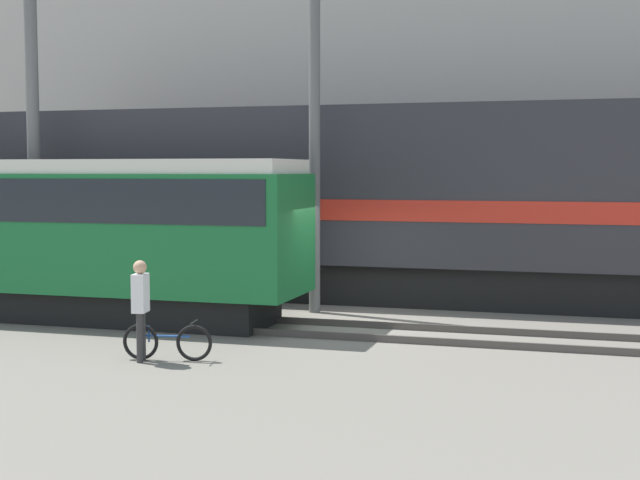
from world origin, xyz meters
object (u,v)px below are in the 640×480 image
at_px(streetcar, 51,228).
at_px(utility_pole_right, 315,102).
at_px(bicycle, 167,342).
at_px(person, 140,300).
at_px(freight_locomotive, 394,200).
at_px(utility_pole_center, 33,140).

height_order(streetcar, utility_pole_right, utility_pole_right).
relative_size(bicycle, person, 0.89).
bearing_deg(utility_pole_right, freight_locomotive, 60.22).
height_order(person, utility_pole_right, utility_pole_right).
relative_size(person, utility_pole_right, 0.18).
bearing_deg(bicycle, utility_pole_right, 81.01).
distance_m(streetcar, bicycle, 5.87).
distance_m(streetcar, utility_pole_center, 3.74).
xyz_separation_m(person, utility_pole_right, (1.30, 5.99, 3.78)).
bearing_deg(utility_pole_center, utility_pole_right, 0.00).
xyz_separation_m(freight_locomotive, streetcar, (-6.77, -4.77, -0.52)).
height_order(person, utility_pole_center, utility_pole_center).
height_order(bicycle, person, person).
height_order(freight_locomotive, bicycle, freight_locomotive).
relative_size(utility_pole_center, utility_pole_right, 0.84).
distance_m(bicycle, utility_pole_right, 7.39).
bearing_deg(person, utility_pole_right, 77.75).
xyz_separation_m(streetcar, utility_pole_right, (5.41, 2.39, 2.84)).
bearing_deg(streetcar, person, -41.26).
bearing_deg(person, utility_pole_center, 135.70).
height_order(bicycle, utility_pole_right, utility_pole_right).
distance_m(freight_locomotive, utility_pole_right, 3.60).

